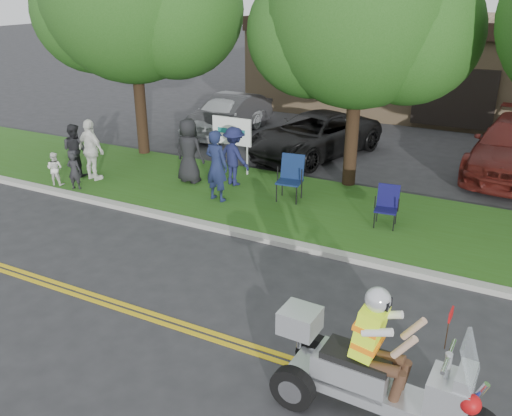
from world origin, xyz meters
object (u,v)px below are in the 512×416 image
at_px(lawn_chair_b, 291,175).
at_px(spectator_adult_right, 91,150).
at_px(spectator_adult_mid, 75,150).
at_px(parked_car_left, 230,114).
at_px(parked_car_mid, 314,135).
at_px(parked_car_far_left, 224,115).
at_px(spectator_adult_left, 217,166).
at_px(trike_scooter, 373,373).
at_px(lawn_chair_a, 387,203).

xyz_separation_m(lawn_chair_b, spectator_adult_right, (-5.58, -1.24, 0.22)).
height_order(lawn_chair_b, spectator_adult_mid, spectator_adult_mid).
bearing_deg(parked_car_left, parked_car_mid, -17.96).
xyz_separation_m(spectator_adult_mid, parked_car_far_left, (1.24, 6.39, -0.15)).
relative_size(lawn_chair_b, spectator_adult_left, 0.63).
distance_m(trike_scooter, parked_car_mid, 11.67).
bearing_deg(parked_car_far_left, parked_car_mid, -13.52).
bearing_deg(spectator_adult_right, parked_car_far_left, -84.68).
relative_size(lawn_chair_a, parked_car_far_left, 0.23).
distance_m(lawn_chair_b, spectator_adult_left, 1.93).
xyz_separation_m(lawn_chair_a, parked_car_left, (-7.64, 6.06, 0.06)).
height_order(spectator_adult_left, parked_car_far_left, spectator_adult_left).
xyz_separation_m(spectator_adult_left, parked_car_left, (-3.35, 6.52, -0.33)).
xyz_separation_m(trike_scooter, lawn_chair_b, (-4.02, 6.44, 0.08)).
bearing_deg(trike_scooter, spectator_adult_right, 154.04).
xyz_separation_m(parked_car_far_left, parked_car_mid, (4.08, -1.14, -0.01)).
height_order(trike_scooter, spectator_adult_mid, trike_scooter).
bearing_deg(trike_scooter, lawn_chair_b, 124.43).
relative_size(parked_car_far_left, parked_car_mid, 0.83).
xyz_separation_m(lawn_chair_b, parked_car_mid, (-0.99, 4.10, -0.06)).
bearing_deg(lawn_chair_b, parked_car_left, 124.91).
xyz_separation_m(trike_scooter, spectator_adult_left, (-5.66, 5.48, 0.36)).
relative_size(trike_scooter, parked_car_left, 0.69).
distance_m(spectator_adult_mid, parked_car_left, 6.83).
distance_m(lawn_chair_a, spectator_adult_right, 8.27).
bearing_deg(parked_car_left, lawn_chair_b, -46.02).
relative_size(trike_scooter, spectator_adult_right, 1.69).
distance_m(lawn_chair_a, spectator_adult_mid, 8.98).
height_order(spectator_adult_left, spectator_adult_right, spectator_adult_left).
height_order(spectator_adult_right, parked_car_left, spectator_adult_right).
height_order(spectator_adult_left, spectator_adult_mid, spectator_adult_left).
relative_size(trike_scooter, lawn_chair_b, 2.54).
bearing_deg(lawn_chair_a, spectator_adult_right, 178.14).
bearing_deg(spectator_adult_mid, spectator_adult_left, 179.06).
xyz_separation_m(spectator_adult_mid, spectator_adult_right, (0.73, -0.09, 0.11)).
bearing_deg(parked_car_mid, trike_scooter, -46.75).
height_order(spectator_adult_mid, parked_car_far_left, spectator_adult_mid).
height_order(trike_scooter, lawn_chair_b, trike_scooter).
xyz_separation_m(lawn_chair_a, parked_car_far_left, (-7.71, 5.74, 0.07)).
bearing_deg(parked_car_left, lawn_chair_a, -36.43).
relative_size(lawn_chair_b, parked_car_mid, 0.23).
xyz_separation_m(parked_car_far_left, parked_car_left, (0.07, 0.32, -0.01)).
relative_size(lawn_chair_b, spectator_adult_mid, 0.76).
xyz_separation_m(spectator_adult_mid, parked_car_mid, (5.32, 5.25, -0.17)).
bearing_deg(parked_car_mid, lawn_chair_a, -33.88).
relative_size(lawn_chair_a, parked_car_left, 0.22).
bearing_deg(parked_car_left, spectator_adult_right, -92.94).
xyz_separation_m(lawn_chair_a, parked_car_mid, (-3.64, 4.61, 0.06)).
distance_m(lawn_chair_a, spectator_adult_left, 4.33).
xyz_separation_m(spectator_adult_right, parked_car_far_left, (0.51, 6.48, -0.27)).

